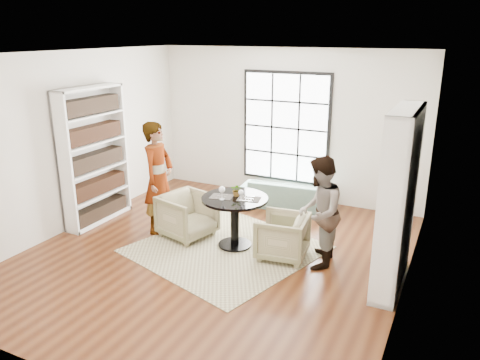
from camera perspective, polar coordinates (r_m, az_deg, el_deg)
The scene contains 16 objects.
ground at distance 7.32m, azimuth -3.08°, elevation -9.03°, with size 6.00×6.00×0.00m, color #572E14.
room_shell at distance 7.30m, azimuth -1.19°, elevation 1.54°, with size 6.00×6.01×6.00m.
rug at distance 7.47m, azimuth -1.69°, elevation -8.38°, with size 2.49×2.49×0.01m, color tan.
pedestal_table at distance 7.34m, azimuth -0.64°, elevation -3.82°, with size 1.04×1.04×0.83m.
sofa at distance 9.18m, azimuth 5.66°, elevation -1.64°, with size 1.79×0.70×0.52m, color gray.
armchair_left at distance 7.84m, azimuth -6.42°, elevation -4.31°, with size 0.78×0.80×0.73m, color #BBB685.
armchair_right at distance 7.12m, azimuth 5.16°, elevation -6.86°, with size 0.72×0.74×0.67m, color tan.
person_left at distance 7.94m, azimuth -9.92°, elevation 0.27°, with size 0.69×0.45×1.90m, color gray.
person_right at distance 6.78m, azimuth 9.62°, elevation -3.93°, with size 0.80×0.62×1.64m, color gray.
placemat_left at distance 7.29m, azimuth -2.25°, elevation -2.04°, with size 0.34×0.26×0.01m, color #2A2725.
placemat_right at distance 7.18m, azimuth 1.09°, elevation -2.32°, with size 0.34×0.26×0.01m, color #2A2725.
cutlery_left at distance 7.28m, azimuth -2.25°, elevation -1.99°, with size 0.14×0.22×0.01m, color silver, non-canonical shape.
cutlery_right at distance 7.18m, azimuth 1.09°, elevation -2.26°, with size 0.14×0.22×0.01m, color silver, non-canonical shape.
wine_glass_left at distance 7.13m, azimuth -2.21°, elevation -1.22°, with size 0.10×0.10×0.21m.
wine_glass_right at distance 7.09m, azimuth 0.11°, elevation -1.57°, with size 0.08×0.08×0.17m.
flower_centerpiece at distance 7.29m, azimuth -0.39°, elevation -1.22°, with size 0.18×0.16×0.20m, color gray.
Camera 1 is at (3.21, -5.70, 3.29)m, focal length 35.00 mm.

